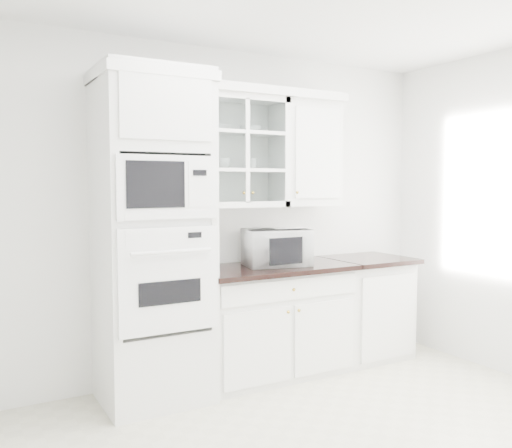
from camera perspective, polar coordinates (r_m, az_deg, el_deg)
room_shell at (r=3.44m, az=6.60°, el=7.40°), size 4.00×3.50×2.70m
oven_column at (r=3.99m, az=-10.80°, el=-1.44°), size 0.76×0.68×2.40m
base_cabinet_run at (r=4.57m, az=1.72°, el=-10.03°), size 1.32×0.67×0.92m
extra_base_cabinet at (r=5.15m, az=11.40°, el=-8.49°), size 0.72×0.67×0.92m
upper_cabinet_glass at (r=4.44m, az=-1.95°, el=7.60°), size 0.80×0.33×0.90m
upper_cabinet_solid at (r=4.79m, az=5.30°, el=7.34°), size 0.55×0.33×0.90m
crown_molding at (r=4.42m, az=-3.05°, el=13.93°), size 2.14×0.38×0.07m
countertop_microwave at (r=4.47m, az=2.12°, el=-2.44°), size 0.60×0.54×0.30m
bowl_a at (r=4.37m, az=-4.07°, el=10.08°), size 0.25×0.25×0.05m
bowl_b at (r=4.51m, az=-0.63°, el=9.93°), size 0.18×0.18×0.05m
cup_a at (r=4.37m, az=-3.40°, el=6.38°), size 0.12×0.12×0.09m
cup_b at (r=4.48m, az=-0.48°, el=6.35°), size 0.12×0.12×0.09m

